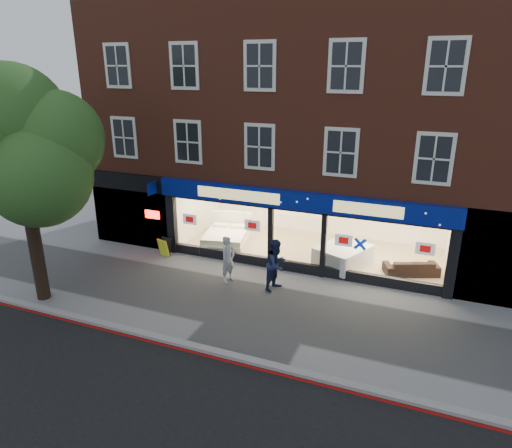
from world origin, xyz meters
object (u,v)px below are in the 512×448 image
Objects in this scene: display_bed at (227,238)px; a_board at (165,247)px; pedestrian_grey at (228,259)px; pedestrian_blue at (276,265)px; mattress_stack at (343,256)px; sofa at (411,267)px.

display_bed reaches higher than a_board.
pedestrian_grey is 0.94× the size of pedestrian_blue.
mattress_stack reaches higher than a_board.
mattress_stack is at bearing -36.34° from pedestrian_grey.
mattress_stack is at bearing -13.68° from display_bed.
mattress_stack is at bearing -17.03° from pedestrian_blue.
pedestrian_grey is at bearing 111.00° from pedestrian_blue.
display_bed is 1.35× the size of pedestrian_blue.
display_bed is 4.45m from pedestrian_blue.
pedestrian_blue is (3.35, -2.89, 0.49)m from display_bed.
a_board is at bearing -148.36° from display_bed.
sofa is (7.77, -0.04, -0.06)m from display_bed.
pedestrian_grey is (1.50, -3.02, 0.44)m from display_bed.
pedestrian_blue is (5.33, -1.02, 0.54)m from a_board.
display_bed is 5.18m from mattress_stack.
pedestrian_grey reaches higher than display_bed.
display_bed is at bearing 177.95° from mattress_stack.
sofa is 5.29m from pedestrian_blue.
sofa is (2.59, 0.15, -0.10)m from mattress_stack.
pedestrian_blue reaches higher than pedestrian_grey.
display_bed is 1.03× the size of mattress_stack.
pedestrian_blue is (1.84, 0.13, 0.05)m from pedestrian_grey.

